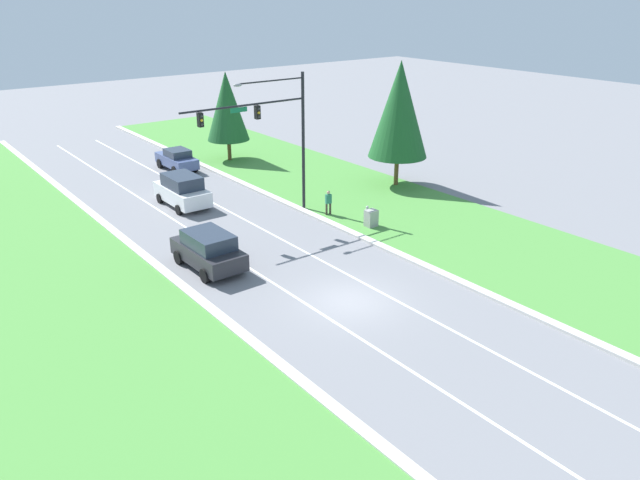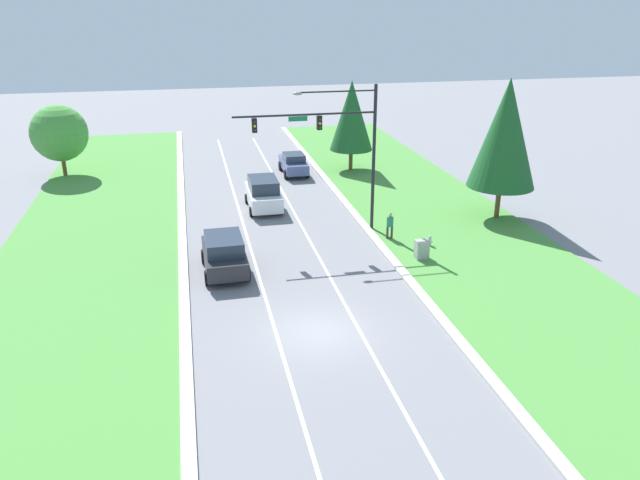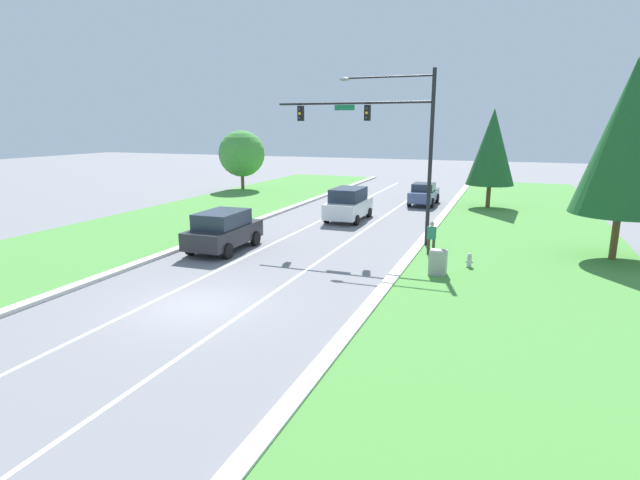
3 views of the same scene
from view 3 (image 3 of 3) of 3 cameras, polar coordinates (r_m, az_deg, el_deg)
The scene contains 16 objects.
ground_plane at distance 18.11m, azimuth -13.76°, elevation -7.40°, with size 160.00×160.00×0.00m, color slate.
curb_strip_right at distance 15.72m, azimuth 3.72°, elevation -9.93°, with size 0.50×90.00×0.15m.
curb_strip_left at distance 21.70m, azimuth -26.19°, elevation -4.77°, with size 0.50×90.00×0.15m.
grass_verge_right at distance 15.19m, azimuth 23.43°, elevation -12.04°, with size 10.00×90.00×0.08m.
lane_stripe_inner_left at distance 19.15m, azimuth -18.22°, elevation -6.55°, with size 0.14×81.00×0.01m.
lane_stripe_inner_right at distance 17.19m, azimuth -8.76°, elevation -8.27°, with size 0.14×81.00×0.01m.
traffic_signal_mast at distance 26.51m, azimuth 7.63°, elevation 12.26°, with size 8.46×0.41×8.93m.
white_suv at distance 33.23m, azimuth 3.27°, elevation 4.13°, with size 2.26×4.79×2.17m.
charcoal_suv at distance 25.58m, azimuth -10.99°, elevation 1.13°, with size 2.36×4.69×2.01m.
slate_blue_sedan at distance 40.58m, azimuth 11.79°, elevation 5.20°, with size 2.00×4.50×1.75m.
utility_cabinet at distance 21.47m, azimuth 13.32°, elevation -2.60°, with size 0.70×0.60×1.11m.
pedestrian at distance 24.61m, azimuth 12.61°, elevation 0.33°, with size 0.42×0.30×1.69m.
fire_hydrant at distance 23.02m, azimuth 16.70°, elevation -2.30°, with size 0.34×0.20×0.70m.
conifer_near_right_tree at distance 39.87m, azimuth 19.06°, elevation 10.00°, with size 3.52×3.52×7.43m.
oak_near_left_tree at distance 49.73m, azimuth -8.94°, elevation 9.72°, with size 4.45×4.45×5.74m.
conifer_far_right_tree at distance 26.40m, azimuth 31.76°, elevation 9.89°, with size 4.28×4.28×9.08m.
Camera 3 is at (9.89, -13.85, 6.18)m, focal length 28.00 mm.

